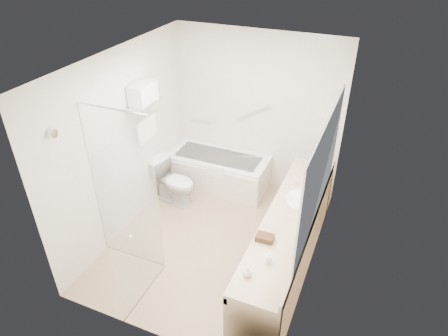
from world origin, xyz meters
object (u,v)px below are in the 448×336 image
at_px(bathtub, 218,171).
at_px(toilet, 174,182).
at_px(vanity_counter, 289,230).
at_px(water_bottle_left, 308,161).
at_px(amenity_basket, 265,238).

xyz_separation_m(bathtub, toilet, (-0.45, -0.65, 0.07)).
distance_m(vanity_counter, toilet, 2.13).
bearing_deg(water_bottle_left, toilet, -167.51).
xyz_separation_m(vanity_counter, amenity_basket, (-0.15, -0.50, 0.24)).
relative_size(bathtub, vanity_counter, 0.59).
distance_m(bathtub, toilet, 0.80).
height_order(toilet, amenity_basket, amenity_basket).
bearing_deg(water_bottle_left, amenity_basket, -93.19).
xyz_separation_m(bathtub, water_bottle_left, (1.47, -0.23, 0.66)).
distance_m(amenity_basket, water_bottle_left, 1.66).
distance_m(toilet, water_bottle_left, 2.05).
height_order(vanity_counter, water_bottle_left, water_bottle_left).
bearing_deg(bathtub, water_bottle_left, -8.85).
bearing_deg(vanity_counter, toilet, 159.54).
relative_size(bathtub, water_bottle_left, 9.06).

